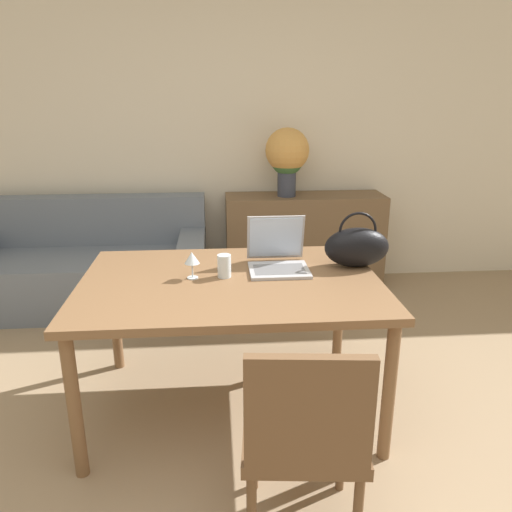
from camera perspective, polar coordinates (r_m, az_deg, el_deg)
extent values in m
cube|color=beige|center=(4.37, -3.34, 14.42)|extent=(10.00, 0.06, 2.70)
cube|color=brown|center=(2.52, -2.93, -3.10)|extent=(1.50, 1.05, 0.04)
cylinder|color=brown|center=(2.37, -20.05, -15.93)|extent=(0.06, 0.06, 0.70)
cylinder|color=brown|center=(2.40, 14.94, -14.81)|extent=(0.06, 0.06, 0.70)
cylinder|color=brown|center=(3.16, -15.83, -6.55)|extent=(0.06, 0.06, 0.70)
cylinder|color=brown|center=(3.19, 9.49, -5.85)|extent=(0.06, 0.06, 0.70)
cube|color=brown|center=(1.98, 5.32, -19.42)|extent=(0.48, 0.48, 0.05)
cube|color=brown|center=(1.68, 6.06, -17.40)|extent=(0.42, 0.08, 0.41)
cylinder|color=brown|center=(2.26, -0.24, -21.14)|extent=(0.04, 0.04, 0.40)
cylinder|color=brown|center=(2.28, 9.76, -20.97)|extent=(0.04, 0.04, 0.40)
cube|color=slate|center=(4.22, -18.65, -2.53)|extent=(1.88, 0.85, 0.42)
cube|color=slate|center=(4.41, -18.23, 3.96)|extent=(1.88, 0.20, 0.40)
cube|color=slate|center=(4.07, -7.19, -1.38)|extent=(0.20, 0.85, 0.56)
cube|color=brown|center=(4.34, 5.50, 1.67)|extent=(1.34, 0.40, 0.81)
cube|color=#ADADB2|center=(2.62, 2.65, -1.63)|extent=(0.31, 0.26, 0.02)
cube|color=slate|center=(2.61, 2.67, -1.50)|extent=(0.27, 0.17, 0.00)
cube|color=#ADADB2|center=(2.74, 2.25, 2.15)|extent=(0.31, 0.07, 0.25)
cube|color=silver|center=(2.73, 2.27, 2.15)|extent=(0.29, 0.06, 0.23)
cylinder|color=silver|center=(2.53, -3.65, -1.14)|extent=(0.07, 0.07, 0.12)
cylinder|color=silver|center=(2.55, -7.25, -2.47)|extent=(0.06, 0.06, 0.01)
cylinder|color=silver|center=(2.53, -7.28, -1.63)|extent=(0.01, 0.01, 0.07)
cone|color=silver|center=(2.51, -7.34, -0.20)|extent=(0.08, 0.08, 0.06)
ellipsoid|color=black|center=(2.72, 11.43, 0.98)|extent=(0.35, 0.18, 0.21)
torus|color=black|center=(2.70, 11.55, 2.83)|extent=(0.21, 0.01, 0.21)
cylinder|color=#333847|center=(4.17, 3.52, 8.49)|extent=(0.15, 0.15, 0.24)
sphere|color=#3D6B38|center=(4.14, 3.57, 11.01)|extent=(0.27, 0.27, 0.27)
sphere|color=#D6994C|center=(4.14, 3.59, 11.99)|extent=(0.36, 0.36, 0.36)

